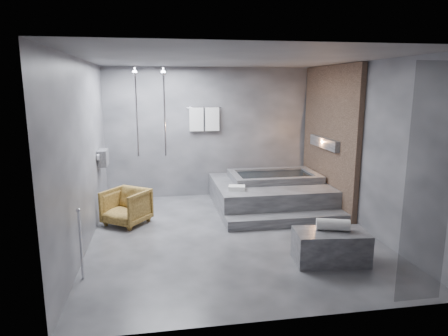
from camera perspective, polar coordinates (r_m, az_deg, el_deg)
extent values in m
plane|color=#323234|center=(6.68, 1.11, -9.44)|extent=(5.00, 5.00, 0.00)
cube|color=#535356|center=(6.24, 1.22, 15.30)|extent=(4.50, 5.00, 0.04)
cube|color=#3D3D42|center=(8.76, -1.90, 5.07)|extent=(4.50, 0.04, 2.80)
cube|color=#3D3D42|center=(3.93, 7.99, -3.22)|extent=(4.50, 0.04, 2.80)
cube|color=#3D3D42|center=(6.29, -19.41, 1.83)|extent=(0.04, 5.00, 2.80)
cube|color=#3D3D42|center=(7.08, 19.38, 2.85)|extent=(0.04, 5.00, 2.80)
cube|color=#9A755A|center=(8.16, 14.80, 4.21)|extent=(0.10, 2.40, 2.78)
cube|color=#FF9938|center=(8.14, 14.25, 3.51)|extent=(0.14, 1.20, 0.20)
cube|color=gray|center=(7.70, -16.89, 1.40)|extent=(0.16, 0.42, 0.30)
imported|color=beige|center=(7.60, -16.89, 0.94)|extent=(0.08, 0.08, 0.21)
imported|color=beige|center=(7.80, -16.70, 1.00)|extent=(0.07, 0.07, 0.15)
cylinder|color=silver|center=(8.19, -8.51, 8.00)|extent=(0.04, 0.04, 1.80)
cylinder|color=silver|center=(8.19, -12.40, 7.87)|extent=(0.04, 0.04, 1.80)
cylinder|color=silver|center=(8.63, -2.87, 8.63)|extent=(0.75, 0.02, 0.02)
cube|color=white|center=(8.61, -3.97, 6.94)|extent=(0.30, 0.06, 0.50)
cube|color=white|center=(8.65, -1.71, 6.99)|extent=(0.30, 0.06, 0.50)
cylinder|color=silver|center=(5.38, -19.77, -10.33)|extent=(0.04, 0.04, 0.90)
cube|color=black|center=(4.74, 27.17, -2.47)|extent=(0.55, 0.01, 2.60)
cube|color=#37373A|center=(8.17, 6.48, -3.69)|extent=(2.20, 2.00, 0.50)
cube|color=#37373A|center=(7.15, 9.08, -7.38)|extent=(2.20, 0.36, 0.18)
cube|color=#353537|center=(5.81, 14.98, -10.80)|extent=(1.04, 0.65, 0.44)
imported|color=#4D3513|center=(7.26, -13.78, -5.40)|extent=(0.95, 0.95, 0.63)
cylinder|color=white|center=(5.75, 15.31, -7.81)|extent=(0.48, 0.30, 0.16)
cube|color=silver|center=(7.43, 1.84, -2.86)|extent=(0.35, 0.28, 0.08)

